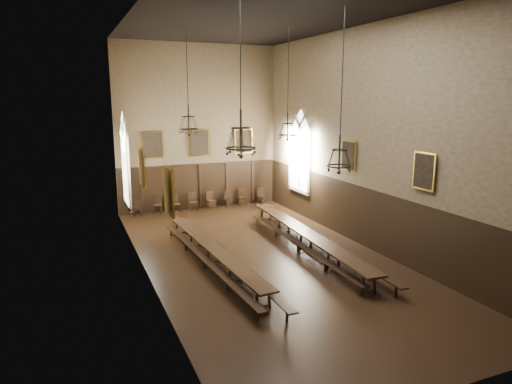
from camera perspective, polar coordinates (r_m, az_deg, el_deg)
floor at (r=17.98m, az=1.10°, el=-8.32°), size 9.00×18.00×0.02m
ceiling at (r=17.11m, az=1.22°, el=21.33°), size 9.00×18.00×0.02m
wall_back at (r=25.43m, az=-7.20°, el=7.94°), size 9.00×0.02×9.00m
wall_front at (r=9.54m, az=23.71°, el=0.64°), size 9.00×0.02×9.00m
wall_left at (r=15.69m, az=-14.14°, el=5.31°), size 0.02×18.00×9.00m
wall_right at (r=19.23m, az=13.61°, el=6.48°), size 0.02×18.00×9.00m
wainscot_panelling at (r=17.59m, az=1.11°, el=-4.47°), size 9.00×18.00×2.50m
table_left at (r=17.31m, az=-5.37°, el=-7.90°), size 1.14×9.19×0.71m
table_right at (r=18.90m, az=6.21°, el=-6.07°), size 1.31×10.23×0.80m
bench_left_outer at (r=16.98m, az=-6.52°, el=-8.61°), size 0.81×9.67×0.43m
bench_left_inner at (r=17.18m, az=-3.38°, el=-8.24°), size 0.36×10.33×0.46m
bench_right_inner at (r=18.61m, az=5.23°, el=-6.75°), size 0.47×9.45×0.42m
bench_right_outer at (r=19.04m, az=8.29°, el=-6.30°), size 0.80×10.52×0.47m
chair_0 at (r=24.83m, az=-14.55°, el=-2.36°), size 0.46×0.46×0.86m
chair_1 at (r=25.11m, az=-12.21°, el=-2.00°), size 0.54×0.54×0.99m
chair_2 at (r=25.25m, az=-10.00°, el=-1.86°), size 0.48×0.48×0.94m
chair_3 at (r=25.45m, az=-7.87°, el=-1.64°), size 0.47×0.47×1.01m
chair_4 at (r=25.73m, az=-5.62°, el=-1.44°), size 0.55×0.55×1.00m
chair_5 at (r=26.01m, az=-3.37°, el=-1.31°), size 0.44×0.44×0.92m
chair_6 at (r=26.40m, az=-1.72°, el=-1.05°), size 0.51×0.51×0.99m
chair_7 at (r=26.81m, az=0.60°, el=-0.88°), size 0.50×0.50×0.94m
chandelier_back_left at (r=18.82m, az=-8.42°, el=8.68°), size 0.79×0.79×4.25m
chandelier_back_right at (r=19.72m, az=3.96°, el=8.08°), size 0.77×0.77×4.57m
chandelier_front_left at (r=14.00m, az=-1.89°, el=6.62°), size 0.95×0.95×4.53m
chandelier_front_right at (r=15.67m, az=10.38°, el=4.49°), size 0.85×0.85×5.27m
portrait_back_0 at (r=24.80m, az=-12.89°, el=5.79°), size 1.10×0.12×1.40m
portrait_back_1 at (r=25.37m, az=-7.07°, el=6.13°), size 1.10×0.12×1.40m
portrait_back_2 at (r=26.20m, az=-1.56°, el=6.39°), size 1.10×0.12×1.40m
portrait_left_0 at (r=16.79m, az=-14.10°, el=2.96°), size 0.12×1.00×1.30m
portrait_left_1 at (r=12.43m, az=-10.84°, el=0.08°), size 0.12×1.00×1.30m
portrait_right_0 at (r=20.06m, az=11.51°, el=4.48°), size 0.12×1.00×1.30m
portrait_right_1 at (r=16.57m, az=20.27°, el=2.47°), size 0.12×1.00×1.30m
window_right at (r=23.94m, az=5.51°, el=5.10°), size 0.20×2.20×4.60m
window_left at (r=21.24m, az=-16.10°, el=3.84°), size 0.20×2.20×4.60m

